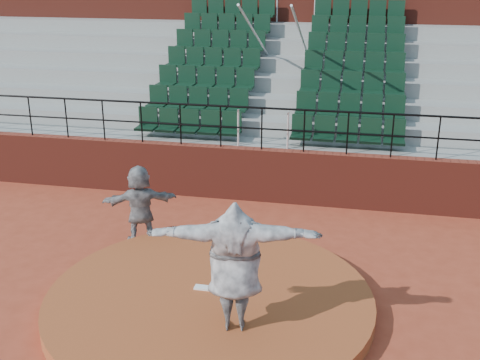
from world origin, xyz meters
name	(u,v)px	position (x,y,z in m)	size (l,w,h in m)	color
ground	(210,307)	(0.00, 0.00, 0.00)	(90.00, 90.00, 0.00)	#993922
pitchers_mound	(210,300)	(0.00, 0.00, 0.12)	(5.50, 5.50, 0.25)	#964521
pitching_rubber	(212,289)	(0.00, 0.15, 0.27)	(0.60, 0.15, 0.03)	white
boundary_wall	(261,175)	(0.00, 5.00, 0.65)	(24.00, 0.30, 1.30)	maroon
wall_railing	(262,119)	(0.00, 5.00, 2.03)	(24.04, 0.05, 1.03)	black
seating_deck	(283,109)	(0.00, 8.65, 1.43)	(24.00, 5.97, 4.63)	gray
press_box_facade	(301,23)	(0.00, 12.60, 3.55)	(24.00, 3.00, 7.10)	maroon
pitcher	(235,266)	(0.62, -0.83, 1.28)	(2.52, 0.69, 2.05)	black
fielder	(140,204)	(-2.03, 2.20, 0.83)	(1.53, 0.49, 1.65)	black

